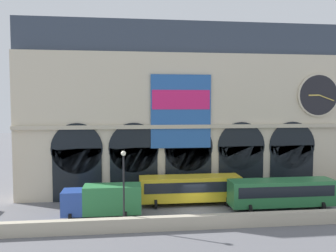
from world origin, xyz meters
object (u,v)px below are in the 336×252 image
(bus_center, at_px, (190,188))
(street_lamp_quayside, at_px, (124,179))
(bus_mideast, at_px, (282,192))
(box_truck_midwest, at_px, (103,200))

(bus_center, relative_size, street_lamp_quayside, 1.59)
(bus_mideast, bearing_deg, street_lamp_quayside, -167.38)
(street_lamp_quayside, bearing_deg, bus_mideast, 12.62)
(box_truck_midwest, distance_m, street_lamp_quayside, 4.76)
(bus_center, distance_m, bus_mideast, 9.60)
(box_truck_midwest, bearing_deg, street_lamp_quayside, -58.72)
(bus_center, relative_size, bus_mideast, 1.00)
(bus_center, bearing_deg, box_truck_midwest, -160.85)
(bus_mideast, xyz_separation_m, street_lamp_quayside, (-16.24, -3.64, 2.63))
(box_truck_midwest, xyz_separation_m, bus_mideast, (18.27, 0.30, 0.08))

